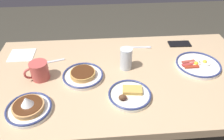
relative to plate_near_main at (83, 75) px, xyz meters
The scene contains 11 objects.
dining_table 0.24m from the plate_near_main, behind, with size 1.50×0.81×0.74m.
plate_near_main is the anchor object (origin of this frame).
plate_center_pancakes 0.28m from the plate_near_main, 143.96° to the left, with size 0.21×0.21×0.04m.
plate_far_companion 0.32m from the plate_near_main, 42.91° to the left, with size 0.21×0.21×0.08m.
plate_far_side 0.66m from the plate_near_main, behind, with size 0.25×0.25×0.04m.
coffee_mug 0.23m from the plate_near_main, ahead, with size 0.12×0.09×0.10m.
drinking_glass 0.25m from the plate_near_main, 164.40° to the right, with size 0.07×0.07×0.13m.
cell_phone 0.70m from the plate_near_main, 154.83° to the right, with size 0.14×0.07×0.01m, color black.
paper_napkin 0.46m from the plate_near_main, 32.49° to the right, with size 0.15×0.14×0.00m, color white.
fork_near 0.44m from the plate_near_main, 140.54° to the right, with size 0.20×0.03×0.01m.
tea_spoon 0.28m from the plate_near_main, 31.74° to the right, with size 0.19×0.07×0.01m.
Camera 1 is at (0.13, 0.92, 1.48)m, focal length 34.58 mm.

